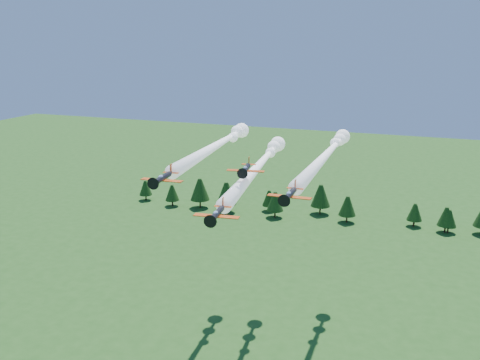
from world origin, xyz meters
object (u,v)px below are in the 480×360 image
(plane_left, at_px, (220,143))
(plane_slot, at_px, (246,169))
(plane_right, at_px, (328,153))
(plane_lead, at_px, (261,163))

(plane_left, height_order, plane_slot, plane_left)
(plane_left, xyz_separation_m, plane_right, (22.96, 6.41, -1.70))
(plane_left, xyz_separation_m, plane_slot, (13.58, -20.80, 0.21))
(plane_left, bearing_deg, plane_lead, -19.93)
(plane_right, bearing_deg, plane_left, -165.19)
(plane_lead, relative_size, plane_right, 1.00)
(plane_left, relative_size, plane_right, 0.91)
(plane_lead, relative_size, plane_left, 1.10)
(plane_lead, xyz_separation_m, plane_right, (12.45, 9.34, 1.32))
(plane_lead, height_order, plane_left, plane_left)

